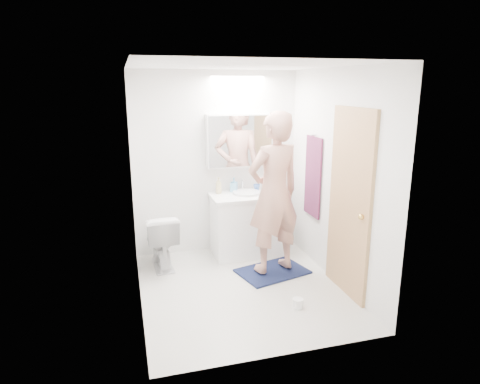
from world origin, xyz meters
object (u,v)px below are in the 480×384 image
object	(u,v)px
toothbrush_cup	(257,187)
soap_bottle_b	(234,185)
medicine_cabinet	(239,141)
toilet	(161,240)
person	(274,193)
vanity_cabinet	(247,225)
soap_bottle_a	(219,185)
toilet_paper_roll	(298,303)

from	to	relation	value
toothbrush_cup	soap_bottle_b	bearing A→B (deg)	176.35
medicine_cabinet	toilet	bearing A→B (deg)	-163.54
toilet	person	world-z (taller)	person
vanity_cabinet	person	size ratio (longest dim) A/B	0.48
medicine_cabinet	toothbrush_cup	world-z (taller)	medicine_cabinet
soap_bottle_b	toothbrush_cup	distance (m)	0.32
medicine_cabinet	person	size ratio (longest dim) A/B	0.47
soap_bottle_a	soap_bottle_b	bearing A→B (deg)	7.89
vanity_cabinet	toothbrush_cup	bearing A→B (deg)	40.94
toilet	soap_bottle_a	xyz separation A→B (m)	(0.80, 0.27, 0.58)
medicine_cabinet	soap_bottle_a	world-z (taller)	medicine_cabinet
medicine_cabinet	toilet_paper_roll	bearing A→B (deg)	-85.53
person	toilet_paper_roll	distance (m)	1.28
soap_bottle_a	soap_bottle_b	distance (m)	0.22
vanity_cabinet	medicine_cabinet	bearing A→B (deg)	102.16
vanity_cabinet	soap_bottle_a	distance (m)	0.66
person	toothbrush_cup	xyz separation A→B (m)	(0.06, 0.83, -0.13)
toothbrush_cup	toilet_paper_roll	size ratio (longest dim) A/B	0.84
medicine_cabinet	toilet_paper_roll	xyz separation A→B (m)	(0.14, -1.74, -1.45)
person	toothbrush_cup	distance (m)	0.84
toilet	toilet_paper_roll	world-z (taller)	toilet
toilet_paper_roll	toilet	bearing A→B (deg)	131.17
medicine_cabinet	soap_bottle_a	distance (m)	0.65
soap_bottle_b	toilet_paper_roll	distance (m)	1.93
soap_bottle_b	toothbrush_cup	world-z (taller)	soap_bottle_b
toilet	toothbrush_cup	distance (m)	1.45
vanity_cabinet	medicine_cabinet	world-z (taller)	medicine_cabinet
vanity_cabinet	person	xyz separation A→B (m)	(0.13, -0.67, 0.60)
vanity_cabinet	toilet_paper_roll	size ratio (longest dim) A/B	8.18
toilet	toothbrush_cup	bearing A→B (deg)	-170.97
medicine_cabinet	soap_bottle_b	distance (m)	0.59
person	toothbrush_cup	size ratio (longest dim) A/B	20.55
soap_bottle_a	toilet_paper_roll	size ratio (longest dim) A/B	1.97
vanity_cabinet	person	bearing A→B (deg)	-79.38
medicine_cabinet	soap_bottle_a	size ratio (longest dim) A/B	4.06
toilet	soap_bottle_b	size ratio (longest dim) A/B	3.61
vanity_cabinet	toilet_paper_roll	bearing A→B (deg)	-86.61
vanity_cabinet	toilet	distance (m)	1.15
toilet	medicine_cabinet	bearing A→B (deg)	-166.20
soap_bottle_a	toilet_paper_roll	world-z (taller)	soap_bottle_a
medicine_cabinet	person	bearing A→B (deg)	-79.01
person	soap_bottle_a	world-z (taller)	person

